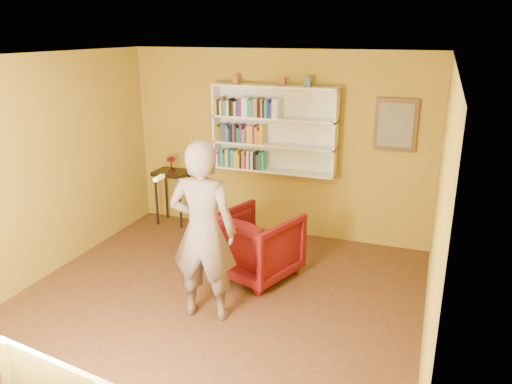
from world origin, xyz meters
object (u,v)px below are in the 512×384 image
Objects in this scene: console_table at (172,180)px; armchair at (257,245)px; bookshelf at (275,129)px; ruby_lustre at (171,161)px; person at (203,232)px.

console_table reaches higher than armchair.
console_table is (-1.63, -0.16, -0.89)m from bookshelf.
ruby_lustre is 0.25× the size of armchair.
bookshelf reaches higher than armchair.
armchair is at bearing -33.64° from console_table.
armchair is (1.86, -1.23, -0.29)m from console_table.
console_table is at bearing 180.00° from ruby_lustre.
person is (1.65, -2.28, 0.26)m from console_table.
ruby_lustre is (0.00, 0.00, 0.31)m from console_table.
armchair is 1.20m from person.
ruby_lustre is at bearing -174.40° from bookshelf.
bookshelf is 2.52m from person.
ruby_lustre is at bearing -13.47° from armchair.
bookshelf is at bearing -98.19° from person.
bookshelf is at bearing 5.60° from console_table.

